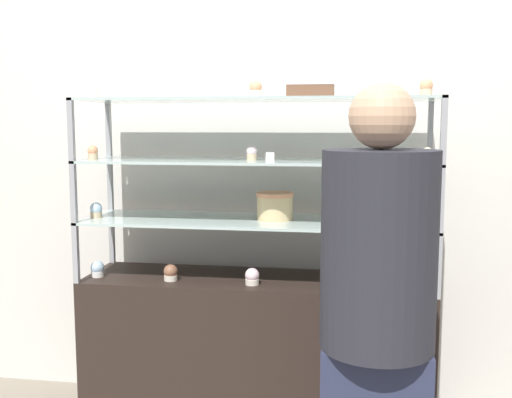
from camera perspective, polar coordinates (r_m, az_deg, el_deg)
name	(u,v)px	position (r m, az deg, el deg)	size (l,w,h in m)	color
back_wall	(267,152)	(3.07, 1.06, 4.47)	(8.00, 0.05, 2.60)	silver
display_base	(256,354)	(2.91, 0.00, -14.57)	(1.59, 0.43, 0.73)	black
display_riser_lower	(256,223)	(2.74, 0.00, -2.31)	(1.59, 0.43, 0.27)	#99999E
display_riser_middle	(256,163)	(2.71, 0.00, 3.43)	(1.59, 0.43, 0.27)	#99999E
display_riser_upper	(256,102)	(2.71, 0.00, 9.24)	(1.59, 0.43, 0.27)	#99999E
layer_cake_centerpiece	(275,206)	(2.74, 1.81, -0.66)	(0.17, 0.17, 0.13)	#DBBC84
sheet_cake_frosted	(311,90)	(2.65, 5.24, 10.27)	(0.20, 0.17, 0.06)	brown
cupcake_0	(98,269)	(2.92, -14.86, -6.48)	(0.06, 0.06, 0.07)	white
cupcake_1	(171,273)	(2.78, -8.13, -6.99)	(0.06, 0.06, 0.07)	beige
cupcake_2	(253,277)	(2.68, -0.32, -7.43)	(0.06, 0.06, 0.07)	beige
cupcake_3	(335,278)	(2.69, 7.57, -7.44)	(0.06, 0.06, 0.07)	beige
cupcake_4	(421,281)	(2.71, 15.45, -7.52)	(0.06, 0.06, 0.07)	white
price_tag_0	(364,290)	(2.57, 10.22, -8.51)	(0.04, 0.00, 0.04)	white
cupcake_5	(96,210)	(2.89, -14.99, -1.06)	(0.06, 0.06, 0.07)	#CCB28C
cupcake_6	(424,218)	(2.66, 15.72, -1.78)	(0.06, 0.06, 0.07)	#CCB28C
price_tag_1	(352,225)	(2.51, 9.16, -2.43)	(0.04, 0.00, 0.04)	white
cupcake_7	(93,153)	(2.82, -15.28, 4.28)	(0.05, 0.05, 0.06)	#CCB28C
cupcake_8	(252,153)	(2.67, -0.41, 4.38)	(0.05, 0.05, 0.06)	#CCB28C
cupcake_9	(427,155)	(2.61, 15.99, 4.04)	(0.05, 0.05, 0.06)	#CCB28C
price_tag_2	(270,158)	(2.50, 1.34, 3.97)	(0.04, 0.00, 0.04)	white
cupcake_10	(93,91)	(2.88, -15.25, 9.87)	(0.05, 0.05, 0.07)	beige
cupcake_11	(256,89)	(2.60, -0.04, 10.42)	(0.05, 0.05, 0.07)	beige
cupcake_12	(426,88)	(2.60, 15.90, 10.16)	(0.05, 0.05, 0.07)	#CCB28C
price_tag_3	(165,92)	(2.60, -8.64, 10.07)	(0.04, 0.00, 0.04)	white
customer_figure	(377,313)	(1.99, 11.45, -10.64)	(0.37, 0.37, 1.57)	#282D47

